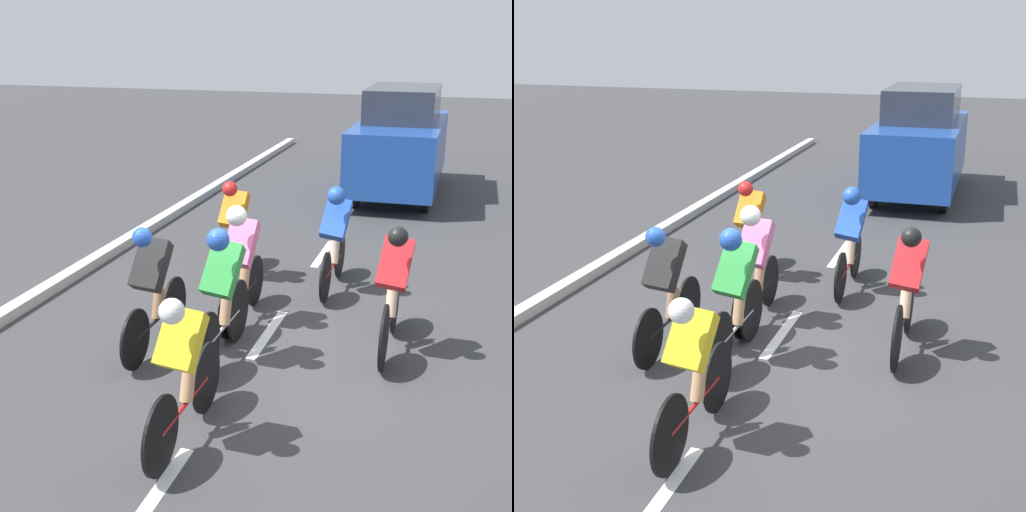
{
  "view_description": "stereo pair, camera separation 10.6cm",
  "coord_description": "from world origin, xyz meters",
  "views": [
    {
      "loc": [
        -2.1,
        6.99,
        3.48
      ],
      "look_at": [
        0.15,
        -0.4,
        0.95
      ],
      "focal_mm": 50.0,
      "sensor_mm": 36.0,
      "label": 1
    },
    {
      "loc": [
        -2.2,
        6.96,
        3.48
      ],
      "look_at": [
        0.15,
        -0.4,
        0.95
      ],
      "focal_mm": 50.0,
      "sensor_mm": 36.0,
      "label": 2
    }
  ],
  "objects": [
    {
      "name": "lane_stripe_mid",
      "position": [
        0.0,
        -0.4,
        0.0
      ],
      "size": [
        0.12,
        1.4,
        0.01
      ],
      "primitive_type": "cube",
      "color": "white",
      "rests_on": "ground"
    },
    {
      "name": "cyclist_pink",
      "position": [
        0.4,
        -0.61,
        0.82
      ],
      "size": [
        0.36,
        1.71,
        1.53
      ],
      "color": "black",
      "rests_on": "ground"
    },
    {
      "name": "lane_stripe_far",
      "position": [
        0.0,
        -3.6,
        0.0
      ],
      "size": [
        0.12,
        1.4,
        0.01
      ],
      "primitive_type": "cube",
      "color": "white",
      "rests_on": "ground"
    },
    {
      "name": "curb",
      "position": [
        3.2,
        -0.4,
        0.07
      ],
      "size": [
        0.2,
        27.43,
        0.14
      ],
      "primitive_type": "cube",
      "color": "#B7B2A8",
      "rests_on": "ground"
    },
    {
      "name": "cyclist_yellow",
      "position": [
        0.06,
        2.02,
        0.75
      ],
      "size": [
        0.37,
        1.7,
        1.45
      ],
      "color": "black",
      "rests_on": "ground"
    },
    {
      "name": "support_car",
      "position": [
        -0.65,
        -8.15,
        1.11
      ],
      "size": [
        1.7,
        4.33,
        2.23
      ],
      "color": "black",
      "rests_on": "ground"
    },
    {
      "name": "lane_stripe_near",
      "position": [
        0.0,
        2.8,
        0.0
      ],
      "size": [
        0.12,
        1.4,
        0.01
      ],
      "primitive_type": "cube",
      "color": "white",
      "rests_on": "ground"
    },
    {
      "name": "ground_plane",
      "position": [
        0.0,
        0.0,
        0.0
      ],
      "size": [
        60.0,
        60.0,
        0.0
      ],
      "primitive_type": "plane",
      "color": "#38383A"
    },
    {
      "name": "cyclist_blue",
      "position": [
        -0.46,
        -2.02,
        0.8
      ],
      "size": [
        0.39,
        1.69,
        1.51
      ],
      "color": "black",
      "rests_on": "ground"
    },
    {
      "name": "cyclist_red",
      "position": [
        -1.42,
        -0.33,
        0.78
      ],
      "size": [
        0.38,
        1.74,
        1.52
      ],
      "color": "black",
      "rests_on": "ground"
    },
    {
      "name": "cyclist_orange",
      "position": [
        0.98,
        -2.11,
        0.75
      ],
      "size": [
        0.35,
        1.68,
        1.46
      ],
      "color": "black",
      "rests_on": "ground"
    },
    {
      "name": "cyclist_black",
      "position": [
        1.08,
        0.4,
        0.78
      ],
      "size": [
        0.36,
        1.69,
        1.5
      ],
      "color": "black",
      "rests_on": "ground"
    },
    {
      "name": "cyclist_green",
      "position": [
        0.26,
        0.42,
        0.82
      ],
      "size": [
        0.39,
        1.71,
        1.56
      ],
      "color": "black",
      "rests_on": "ground"
    }
  ]
}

